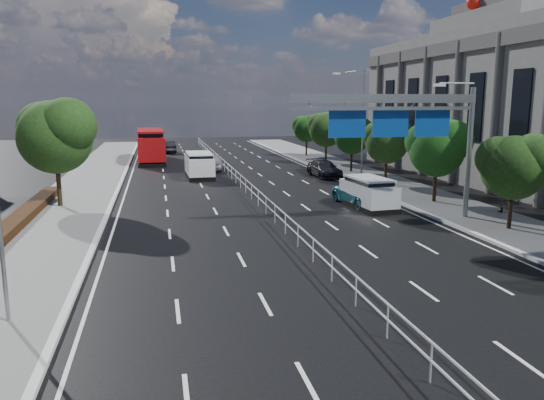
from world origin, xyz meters
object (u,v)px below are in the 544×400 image
object	(u,v)px
near_car_silver	(212,162)
parked_car_teal	(363,195)
silver_minivan	(369,193)
overhead_gantry	(405,118)
near_car_dark	(168,147)
parked_car_dark	(324,169)
red_bus	(151,145)
white_minivan	(199,165)
pedestrian_b	(504,197)

from	to	relation	value
near_car_silver	parked_car_teal	distance (m)	20.60
silver_minivan	parked_car_teal	distance (m)	0.94
overhead_gantry	near_car_dark	bearing A→B (deg)	105.20
near_car_silver	parked_car_dark	xyz separation A→B (m)	(9.02, -6.47, -0.09)
silver_minivan	parked_car_dark	distance (m)	13.71
silver_minivan	red_bus	bearing A→B (deg)	109.79
red_bus	near_car_silver	size ratio (longest dim) A/B	2.49
white_minivan	red_bus	world-z (taller)	red_bus
pedestrian_b	parked_car_teal	bearing A→B (deg)	2.26
near_car_dark	parked_car_dark	world-z (taller)	near_car_dark
overhead_gantry	silver_minivan	size ratio (longest dim) A/B	2.17
overhead_gantry	silver_minivan	xyz separation A→B (m)	(-0.24, 3.95, -4.67)
near_car_silver	parked_car_teal	size ratio (longest dim) A/B	0.95
pedestrian_b	near_car_silver	bearing A→B (deg)	-24.08
parked_car_dark	silver_minivan	bearing A→B (deg)	-99.58
white_minivan	near_car_dark	xyz separation A→B (m)	(-2.17, 23.09, -0.32)
white_minivan	red_bus	bearing A→B (deg)	105.60
white_minivan	parked_car_teal	bearing A→B (deg)	-59.14
parked_car_teal	parked_car_dark	xyz separation A→B (m)	(1.52, 12.72, 0.02)
overhead_gantry	parked_car_teal	distance (m)	6.92
white_minivan	red_bus	size ratio (longest dim) A/B	0.43
near_car_dark	pedestrian_b	size ratio (longest dim) A/B	2.47
parked_car_teal	pedestrian_b	xyz separation A→B (m)	(6.90, -4.34, 0.38)
white_minivan	pedestrian_b	distance (m)	24.64
white_minivan	silver_minivan	distance (m)	17.81
near_car_silver	near_car_dark	xyz separation A→B (m)	(-3.76, 18.29, -0.05)
near_car_silver	pedestrian_b	xyz separation A→B (m)	(14.40, -23.53, 0.26)
near_car_silver	silver_minivan	xyz separation A→B (m)	(7.50, -20.10, 0.14)
near_car_silver	silver_minivan	size ratio (longest dim) A/B	0.99
near_car_dark	red_bus	bearing A→B (deg)	71.73
near_car_dark	overhead_gantry	bearing A→B (deg)	98.78
red_bus	white_minivan	bearing A→B (deg)	-74.66
red_bus	parked_car_dark	bearing A→B (deg)	-47.63
silver_minivan	near_car_dark	bearing A→B (deg)	101.50
silver_minivan	parked_car_dark	world-z (taller)	silver_minivan
red_bus	silver_minivan	distance (m)	31.80
parked_car_teal	parked_car_dark	bearing A→B (deg)	76.18
red_bus	parked_car_teal	world-z (taller)	red_bus
overhead_gantry	parked_car_teal	bearing A→B (deg)	92.83
parked_car_teal	pedestrian_b	world-z (taller)	pedestrian_b
red_bus	near_car_silver	world-z (taller)	red_bus
white_minivan	pedestrian_b	size ratio (longest dim) A/B	2.75
near_car_silver	red_bus	bearing A→B (deg)	-49.24
near_car_silver	parked_car_dark	bearing A→B (deg)	151.87
parked_car_teal	pedestrian_b	size ratio (longest dim) A/B	2.67
near_car_silver	silver_minivan	world-z (taller)	silver_minivan
near_car_silver	parked_car_teal	world-z (taller)	near_car_silver
silver_minivan	overhead_gantry	bearing A→B (deg)	-91.38
overhead_gantry	pedestrian_b	world-z (taller)	overhead_gantry
red_bus	silver_minivan	bearing A→B (deg)	-67.04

